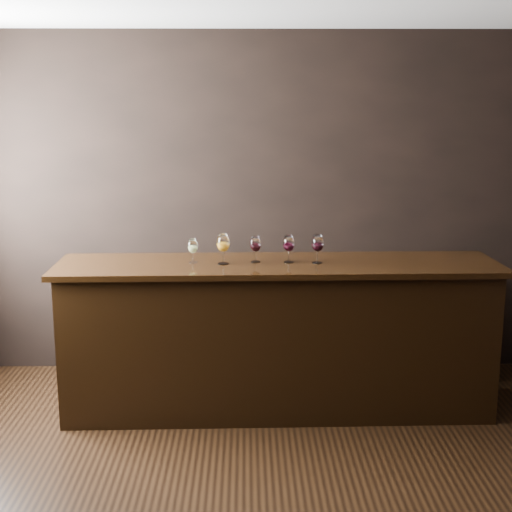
{
  "coord_description": "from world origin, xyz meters",
  "views": [
    {
      "loc": [
        -0.07,
        -3.59,
        2.23
      ],
      "look_at": [
        0.0,
        1.36,
        1.16
      ],
      "focal_mm": 50.0,
      "sensor_mm": 36.0,
      "label": 1
    }
  ],
  "objects_px": {
    "back_bar_shelf": "(309,324)",
    "glass_red_c": "(318,244)",
    "glass_white": "(193,247)",
    "glass_red_b": "(289,244)",
    "glass_amber": "(223,244)",
    "bar_counter": "(278,340)",
    "glass_red_a": "(256,245)"
  },
  "relations": [
    {
      "from": "glass_red_b",
      "to": "glass_red_c",
      "type": "xyz_separation_m",
      "value": [
        0.2,
        -0.02,
        0.01
      ]
    },
    {
      "from": "glass_white",
      "to": "glass_red_b",
      "type": "xyz_separation_m",
      "value": [
        0.68,
        -0.01,
        0.02
      ]
    },
    {
      "from": "bar_counter",
      "to": "glass_red_a",
      "type": "height_order",
      "value": "glass_red_a"
    },
    {
      "from": "bar_counter",
      "to": "glass_red_a",
      "type": "relative_size",
      "value": 16.35
    },
    {
      "from": "bar_counter",
      "to": "back_bar_shelf",
      "type": "xyz_separation_m",
      "value": [
        0.29,
        0.67,
        -0.1
      ]
    },
    {
      "from": "glass_white",
      "to": "glass_red_b",
      "type": "height_order",
      "value": "glass_red_b"
    },
    {
      "from": "back_bar_shelf",
      "to": "glass_red_a",
      "type": "relative_size",
      "value": 13.04
    },
    {
      "from": "glass_red_a",
      "to": "glass_red_b",
      "type": "xyz_separation_m",
      "value": [
        0.24,
        -0.02,
        0.01
      ]
    },
    {
      "from": "glass_white",
      "to": "back_bar_shelf",
      "type": "bearing_deg",
      "value": 35.74
    },
    {
      "from": "bar_counter",
      "to": "glass_red_b",
      "type": "relative_size",
      "value": 15.57
    },
    {
      "from": "glass_red_b",
      "to": "glass_red_c",
      "type": "distance_m",
      "value": 0.21
    },
    {
      "from": "glass_white",
      "to": "glass_red_a",
      "type": "xyz_separation_m",
      "value": [
        0.45,
        0.01,
        0.01
      ]
    },
    {
      "from": "back_bar_shelf",
      "to": "glass_red_c",
      "type": "relative_size",
      "value": 11.82
    },
    {
      "from": "bar_counter",
      "to": "glass_white",
      "type": "relative_size",
      "value": 17.92
    },
    {
      "from": "bar_counter",
      "to": "back_bar_shelf",
      "type": "relative_size",
      "value": 1.25
    },
    {
      "from": "glass_amber",
      "to": "glass_red_a",
      "type": "relative_size",
      "value": 1.16
    },
    {
      "from": "glass_red_c",
      "to": "glass_amber",
      "type": "bearing_deg",
      "value": -178.51
    },
    {
      "from": "glass_red_a",
      "to": "glass_red_c",
      "type": "bearing_deg",
      "value": -5.44
    },
    {
      "from": "back_bar_shelf",
      "to": "glass_white",
      "type": "distance_m",
      "value": 1.36
    },
    {
      "from": "glass_red_a",
      "to": "glass_red_c",
      "type": "distance_m",
      "value": 0.44
    },
    {
      "from": "bar_counter",
      "to": "glass_red_a",
      "type": "bearing_deg",
      "value": 167.41
    },
    {
      "from": "back_bar_shelf",
      "to": "glass_red_c",
      "type": "height_order",
      "value": "glass_red_c"
    },
    {
      "from": "glass_red_a",
      "to": "glass_red_b",
      "type": "relative_size",
      "value": 0.95
    },
    {
      "from": "bar_counter",
      "to": "glass_amber",
      "type": "relative_size",
      "value": 14.14
    },
    {
      "from": "back_bar_shelf",
      "to": "glass_red_c",
      "type": "distance_m",
      "value": 1.06
    },
    {
      "from": "bar_counter",
      "to": "glass_red_c",
      "type": "relative_size",
      "value": 14.83
    },
    {
      "from": "back_bar_shelf",
      "to": "glass_amber",
      "type": "bearing_deg",
      "value": -134.36
    },
    {
      "from": "glass_amber",
      "to": "glass_red_a",
      "type": "bearing_deg",
      "value": 14.46
    },
    {
      "from": "glass_white",
      "to": "glass_red_b",
      "type": "relative_size",
      "value": 0.87
    },
    {
      "from": "bar_counter",
      "to": "glass_red_b",
      "type": "bearing_deg",
      "value": 9.88
    },
    {
      "from": "back_bar_shelf",
      "to": "glass_amber",
      "type": "height_order",
      "value": "glass_amber"
    },
    {
      "from": "glass_red_c",
      "to": "bar_counter",
      "type": "bearing_deg",
      "value": 178.13
    }
  ]
}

